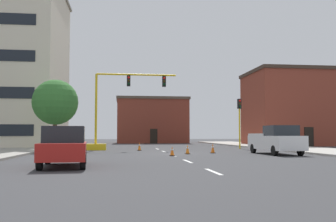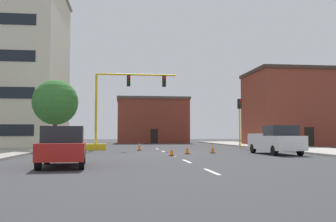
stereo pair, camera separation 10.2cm
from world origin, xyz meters
name	(u,v)px [view 1 (the left image)]	position (x,y,z in m)	size (l,w,h in m)	color
ground_plane	(168,153)	(0.00, 0.00, 0.00)	(160.00, 160.00, 0.00)	#38383A
sidewalk_left	(19,149)	(-12.62, 8.00, 0.07)	(6.00, 56.00, 0.14)	#9E998E
sidewalk_right	(284,148)	(12.62, 8.00, 0.07)	(6.00, 56.00, 0.14)	#B2ADA3
lane_stripe_seg_0	(213,172)	(0.00, -14.00, 0.00)	(0.16, 2.40, 0.01)	silver
lane_stripe_seg_1	(188,161)	(0.00, -8.50, 0.00)	(0.16, 2.40, 0.01)	silver
lane_stripe_seg_2	(173,155)	(0.00, -3.00, 0.00)	(0.16, 2.40, 0.01)	silver
lane_stripe_seg_3	(164,152)	(0.00, 2.50, 0.00)	(0.16, 2.40, 0.01)	silver
lane_stripe_seg_4	(157,149)	(0.00, 8.00, 0.00)	(0.16, 2.40, 0.01)	silver
building_brick_center	(152,121)	(1.45, 32.58, 3.58)	(11.24, 7.85, 7.14)	brown
building_row_right	(291,108)	(17.67, 17.04, 4.65)	(10.52, 9.05, 9.28)	brown
traffic_signal_gantry	(107,125)	(-4.67, 5.96, 2.18)	(8.02, 1.20, 6.83)	yellow
traffic_light_pole_right	(240,112)	(7.86, 7.25, 3.53)	(0.32, 0.47, 4.80)	yellow
tree_left_near	(55,102)	(-8.97, 4.87, 4.08)	(3.83, 3.83, 6.01)	brown
pickup_truck_white	(276,140)	(7.28, -2.61, 0.97)	(2.16, 5.46, 1.99)	white
sedan_red_near_left	(64,146)	(-5.88, -11.03, 0.89)	(2.21, 4.63, 1.74)	#B21E19
traffic_cone_roadside_a	(139,146)	(-1.86, 4.58, 0.36)	(0.36, 0.36, 0.73)	black
traffic_cone_roadside_b	(188,149)	(1.23, -1.51, 0.33)	(0.36, 0.36, 0.68)	black
traffic_cone_roadside_c	(172,151)	(-0.14, -3.58, 0.31)	(0.36, 0.36, 0.63)	black
traffic_cone_roadside_d	(213,148)	(3.32, -0.44, 0.35)	(0.36, 0.36, 0.72)	black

